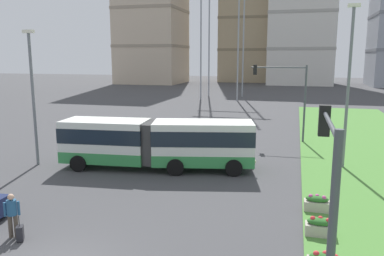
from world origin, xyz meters
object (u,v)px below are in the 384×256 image
(flower_planter_2, at_px, (317,203))
(traffic_light_far_right, at_px, (287,89))
(pedestrian_crossing, at_px, (12,212))
(flower_planter_1, at_px, (320,226))
(traffic_light_near_right, at_px, (327,199))
(streetlight_median, at_px, (349,81))
(streetlight_left, at_px, (33,92))
(rolling_suitcase, at_px, (20,233))
(articulated_bus, at_px, (157,143))

(flower_planter_2, xyz_separation_m, traffic_light_far_right, (-1.82, 14.71, 3.87))
(pedestrian_crossing, height_order, flower_planter_1, pedestrian_crossing)
(traffic_light_near_right, bearing_deg, streetlight_median, 82.19)
(flower_planter_1, relative_size, streetlight_left, 0.13)
(traffic_light_far_right, bearing_deg, rolling_suitcase, -113.93)
(flower_planter_1, xyz_separation_m, streetlight_median, (1.90, 10.26, 4.97))
(flower_planter_2, relative_size, streetlight_median, 0.11)
(streetlight_left, xyz_separation_m, streetlight_median, (18.90, 4.30, 0.72))
(streetlight_left, bearing_deg, rolling_suitcase, -56.63)
(traffic_light_far_right, height_order, streetlight_median, streetlight_median)
(pedestrian_crossing, relative_size, traffic_light_near_right, 0.31)
(flower_planter_2, relative_size, traffic_light_far_right, 0.18)
(traffic_light_far_right, bearing_deg, traffic_light_near_right, -86.57)
(pedestrian_crossing, distance_m, traffic_light_far_right, 22.65)
(traffic_light_far_right, bearing_deg, streetlight_median, -61.81)
(pedestrian_crossing, xyz_separation_m, traffic_light_near_right, (10.96, -3.42, 2.89))
(rolling_suitcase, relative_size, flower_planter_2, 0.88)
(streetlight_median, bearing_deg, flower_planter_2, -103.74)
(traffic_light_near_right, height_order, streetlight_median, streetlight_median)
(rolling_suitcase, bearing_deg, articulated_bus, 80.86)
(flower_planter_1, relative_size, traffic_light_far_right, 0.18)
(articulated_bus, relative_size, traffic_light_far_right, 1.93)
(articulated_bus, distance_m, traffic_light_near_right, 16.39)
(articulated_bus, distance_m, rolling_suitcase, 10.62)
(articulated_bus, relative_size, streetlight_median, 1.21)
(rolling_suitcase, bearing_deg, streetlight_median, 46.60)
(flower_planter_2, bearing_deg, traffic_light_near_right, -92.55)
(traffic_light_far_right, bearing_deg, articulated_bus, -126.33)
(flower_planter_1, height_order, streetlight_median, streetlight_median)
(pedestrian_crossing, height_order, traffic_light_far_right, traffic_light_far_right)
(articulated_bus, xyz_separation_m, flower_planter_1, (9.23, -7.12, -1.23))
(flower_planter_1, height_order, traffic_light_near_right, traffic_light_near_right)
(traffic_light_near_right, height_order, streetlight_left, streetlight_left)
(traffic_light_far_right, distance_m, streetlight_left, 18.89)
(articulated_bus, height_order, traffic_light_far_right, traffic_light_far_right)
(streetlight_median, bearing_deg, articulated_bus, -164.22)
(traffic_light_near_right, bearing_deg, traffic_light_far_right, 93.43)
(pedestrian_crossing, xyz_separation_m, flower_planter_1, (11.36, 3.08, -0.58))
(articulated_bus, xyz_separation_m, pedestrian_crossing, (-2.12, -10.20, -0.65))
(traffic_light_near_right, bearing_deg, pedestrian_crossing, 162.67)
(articulated_bus, xyz_separation_m, traffic_light_near_right, (8.83, -13.62, 2.24))
(pedestrian_crossing, distance_m, streetlight_median, 19.32)
(articulated_bus, relative_size, rolling_suitcase, 12.37)
(flower_planter_1, relative_size, streetlight_median, 0.11)
(traffic_light_near_right, bearing_deg, flower_planter_2, 87.45)
(pedestrian_crossing, height_order, traffic_light_near_right, traffic_light_near_right)
(traffic_light_near_right, relative_size, streetlight_left, 0.66)
(flower_planter_2, xyz_separation_m, streetlight_median, (1.90, 7.77, 4.97))
(streetlight_left, bearing_deg, traffic_light_near_right, -36.91)
(flower_planter_1, height_order, traffic_light_far_right, traffic_light_far_right)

